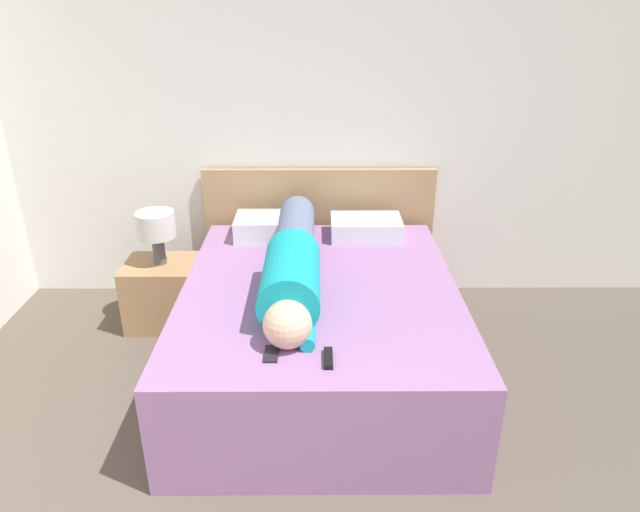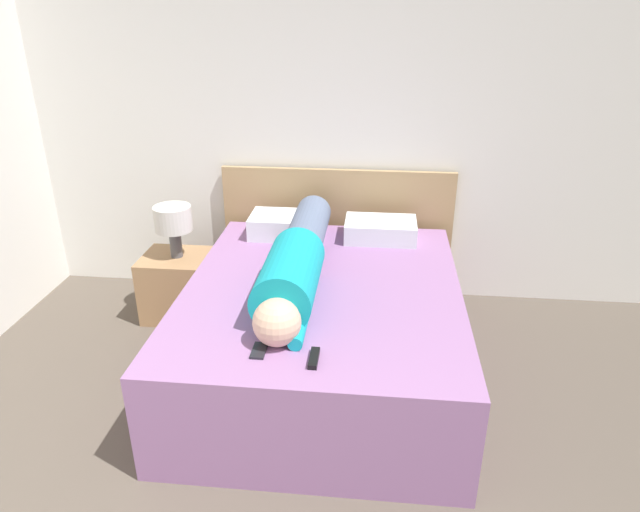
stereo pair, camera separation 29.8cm
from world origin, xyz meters
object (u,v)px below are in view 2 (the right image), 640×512
Objects in this scene: pillow_near_headboard at (287,225)px; tv_remote at (314,358)px; person_lying at (296,262)px; cell_phone at (259,351)px; nightstand at (181,286)px; pillow_second at (380,230)px; bed at (323,330)px; table_lamp at (173,221)px.

tv_remote is at bearing -76.53° from pillow_near_headboard.
person_lying is 0.72m from cell_phone.
cell_phone reaches higher than nightstand.
person_lying is at bearing -32.08° from nightstand.
pillow_second is 1.52m from cell_phone.
pillow_second reaches higher than nightstand.
person_lying is 3.25× the size of pillow_near_headboard.
pillow_second is 3.65× the size of cell_phone.
bed is 5.29× the size of table_lamp.
cell_phone is (0.84, -1.27, 0.36)m from nightstand.
cell_phone is (-0.26, 0.04, -0.01)m from tv_remote.
pillow_near_headboard is 1.51m from tv_remote.
pillow_near_headboard is at bearing 102.89° from person_lying.
pillow_near_headboard reaches higher than pillow_second.
nightstand is at bearing 123.36° from cell_phone.
pillow_second is at bearing 69.16° from cell_phone.
person_lying reaches higher than pillow_near_headboard.
pillow_second is at bearing 79.09° from tv_remote.
pillow_near_headboard is at bearing 113.26° from bed.
cell_phone is at bearing -110.84° from pillow_second.
table_lamp is at bearing 147.92° from person_lying.
pillow_second is (0.32, 0.74, 0.36)m from bed.
bed is 0.88m from pillow_second.
cell_phone is (0.84, -1.27, -0.12)m from table_lamp.
table_lamp is 2.40× the size of tv_remote.
table_lamp is at bearing -104.04° from nightstand.
pillow_second reaches higher than tv_remote.
person_lying is at bearing 174.49° from bed.
nightstand is 0.30× the size of person_lying.
pillow_second is at bearing 57.03° from person_lying.
cell_phone is at bearing -108.13° from bed.
tv_remote is (1.10, -1.31, 0.37)m from nightstand.
tv_remote reaches higher than nightstand.
pillow_near_headboard reaches higher than tv_remote.
pillow_near_headboard reaches higher than nightstand.
pillow_second reaches higher than cell_phone.
table_lamp is 0.76× the size of pillow_second.
nightstand is (-1.06, 0.58, -0.06)m from bed.
tv_remote is at bearing -50.18° from nightstand.
nightstand is 1.56m from cell_phone.
bed is 1.21m from nightstand.
nightstand is 0.48m from table_lamp.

